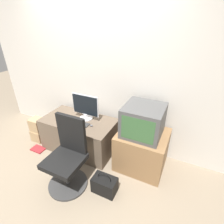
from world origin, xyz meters
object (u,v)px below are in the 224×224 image
(mouse, at_px, (91,126))
(crt_tv, at_px, (143,120))
(office_chair, at_px, (68,159))
(cardboard_box_lower, at_px, (39,135))
(handbag, at_px, (105,185))
(main_monitor, at_px, (85,107))
(book, at_px, (38,149))
(keyboard, at_px, (81,124))

(mouse, xyz_separation_m, crt_tv, (0.78, 0.13, 0.23))
(office_chair, bearing_deg, crt_tv, 43.84)
(cardboard_box_lower, distance_m, handbag, 1.72)
(main_monitor, height_order, book, main_monitor)
(keyboard, xyz_separation_m, office_chair, (0.19, -0.60, -0.16))
(crt_tv, bearing_deg, office_chair, -136.16)
(crt_tv, distance_m, cardboard_box_lower, 2.06)
(cardboard_box_lower, bearing_deg, book, -51.53)
(main_monitor, xyz_separation_m, keyboard, (0.02, -0.19, -0.20))
(cardboard_box_lower, bearing_deg, keyboard, 3.67)
(keyboard, height_order, crt_tv, crt_tv)
(keyboard, xyz_separation_m, cardboard_box_lower, (-0.95, -0.06, -0.47))
(crt_tv, bearing_deg, handbag, -111.34)
(cardboard_box_lower, height_order, handbag, handbag)
(office_chair, height_order, handbag, office_chair)
(keyboard, relative_size, handbag, 0.82)
(handbag, height_order, book, handbag)
(cardboard_box_lower, relative_size, handbag, 0.69)
(cardboard_box_lower, distance_m, book, 0.32)
(keyboard, bearing_deg, crt_tv, 8.70)
(book, bearing_deg, cardboard_box_lower, 128.47)
(mouse, height_order, book, mouse)
(mouse, distance_m, crt_tv, 0.82)
(main_monitor, distance_m, office_chair, 0.89)
(keyboard, height_order, book, keyboard)
(keyboard, relative_size, cardboard_box_lower, 1.19)
(book, bearing_deg, keyboard, 21.71)
(office_chair, bearing_deg, mouse, 90.28)
(main_monitor, height_order, cardboard_box_lower, main_monitor)
(keyboard, height_order, mouse, mouse)
(cardboard_box_lower, xyz_separation_m, handbag, (1.65, -0.47, 0.01))
(office_chair, height_order, book, office_chair)
(office_chair, bearing_deg, cardboard_box_lower, 154.75)
(cardboard_box_lower, height_order, book, cardboard_box_lower)
(main_monitor, height_order, crt_tv, crt_tv)
(crt_tv, bearing_deg, book, -165.36)
(keyboard, height_order, handbag, keyboard)
(keyboard, bearing_deg, mouse, 5.74)
(keyboard, xyz_separation_m, book, (-0.76, -0.30, -0.57))
(handbag, bearing_deg, main_monitor, 134.87)
(mouse, xyz_separation_m, handbag, (0.52, -0.55, -0.47))
(mouse, height_order, office_chair, office_chair)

